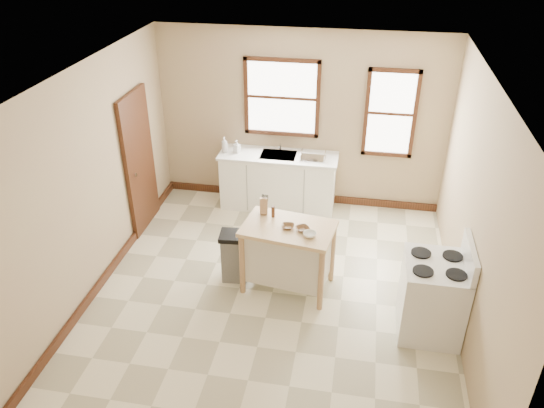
{
  "coord_description": "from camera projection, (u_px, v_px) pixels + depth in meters",
  "views": [
    {
      "loc": [
        0.94,
        -5.25,
        4.39
      ],
      "look_at": [
        -0.08,
        0.4,
        1.08
      ],
      "focal_mm": 35.0,
      "sensor_mm": 36.0,
      "label": 1
    }
  ],
  "objects": [
    {
      "name": "sink_counter",
      "position": [
        278.0,
        181.0,
        8.5
      ],
      "size": [
        1.86,
        0.62,
        0.92
      ],
      "primitive_type": null,
      "color": "white",
      "rests_on": "ground"
    },
    {
      "name": "floor",
      "position": [
        272.0,
        292.0,
        6.81
      ],
      "size": [
        5.0,
        5.0,
        0.0
      ],
      "primitive_type": "plane",
      "color": "beige",
      "rests_on": "ground"
    },
    {
      "name": "faucet",
      "position": [
        280.0,
        144.0,
        8.37
      ],
      "size": [
        0.03,
        0.03,
        0.22
      ],
      "primitive_type": "cylinder",
      "color": "silver",
      "rests_on": "sink_counter"
    },
    {
      "name": "bowl_a",
      "position": [
        288.0,
        226.0,
        6.45
      ],
      "size": [
        0.17,
        0.17,
        0.04
      ],
      "primitive_type": "imported",
      "rotation": [
        0.0,
        0.0,
        0.09
      ],
      "color": "brown",
      "rests_on": "kitchen_island"
    },
    {
      "name": "window_main",
      "position": [
        282.0,
        98.0,
        8.1
      ],
      "size": [
        1.17,
        0.06,
        1.22
      ],
      "primitive_type": null,
      "color": "#341B0E",
      "rests_on": "wall_back"
    },
    {
      "name": "soap_bottle_b",
      "position": [
        237.0,
        146.0,
        8.31
      ],
      "size": [
        0.12,
        0.12,
        0.2
      ],
      "primitive_type": "imported",
      "rotation": [
        0.0,
        0.0,
        -0.41
      ],
      "color": "#B2B2B2",
      "rests_on": "sink_counter"
    },
    {
      "name": "kitchen_island",
      "position": [
        288.0,
        257.0,
        6.71
      ],
      "size": [
        1.2,
        0.86,
        0.91
      ],
      "primitive_type": null,
      "rotation": [
        0.0,
        0.0,
        -0.15
      ],
      "color": "#D6B77D",
      "rests_on": "ground"
    },
    {
      "name": "pepper_grinder",
      "position": [
        273.0,
        212.0,
        6.64
      ],
      "size": [
        0.06,
        0.06,
        0.15
      ],
      "primitive_type": "cylinder",
      "rotation": [
        0.0,
        0.0,
        -0.48
      ],
      "color": "#422411",
      "rests_on": "kitchen_island"
    },
    {
      "name": "door_left",
      "position": [
        139.0,
        162.0,
        7.73
      ],
      "size": [
        0.06,
        0.9,
        2.1
      ],
      "primitive_type": "cube",
      "color": "#341B0E",
      "rests_on": "ground"
    },
    {
      "name": "bowl_b",
      "position": [
        303.0,
        229.0,
        6.4
      ],
      "size": [
        0.22,
        0.22,
        0.04
      ],
      "primitive_type": "imported",
      "rotation": [
        0.0,
        0.0,
        0.57
      ],
      "color": "brown",
      "rests_on": "kitchen_island"
    },
    {
      "name": "dish_rack",
      "position": [
        313.0,
        156.0,
        8.12
      ],
      "size": [
        0.42,
        0.35,
        0.1
      ],
      "primitive_type": null,
      "rotation": [
        0.0,
        0.0,
        0.16
      ],
      "color": "silver",
      "rests_on": "sink_counter"
    },
    {
      "name": "knife_block",
      "position": [
        264.0,
        206.0,
        6.71
      ],
      "size": [
        0.12,
        0.12,
        0.2
      ],
      "primitive_type": null,
      "rotation": [
        0.0,
        0.0,
        0.17
      ],
      "color": "tan",
      "rests_on": "kitchen_island"
    },
    {
      "name": "bowl_c",
      "position": [
        310.0,
        235.0,
        6.28
      ],
      "size": [
        0.19,
        0.19,
        0.05
      ],
      "primitive_type": "imported",
      "rotation": [
        0.0,
        0.0,
        -0.23
      ],
      "color": "white",
      "rests_on": "kitchen_island"
    },
    {
      "name": "baseboard_back",
      "position": [
        298.0,
        196.0,
        8.89
      ],
      "size": [
        4.5,
        0.04,
        0.12
      ],
      "primitive_type": "cube",
      "color": "#341B0E",
      "rests_on": "ground"
    },
    {
      "name": "ceiling",
      "position": [
        273.0,
        78.0,
        5.41
      ],
      "size": [
        5.0,
        5.0,
        0.0
      ],
      "primitive_type": "plane",
      "rotation": [
        3.14,
        0.0,
        0.0
      ],
      "color": "white",
      "rests_on": "ground"
    },
    {
      "name": "trash_bin",
      "position": [
        235.0,
        256.0,
        6.9
      ],
      "size": [
        0.38,
        0.33,
        0.7
      ],
      "primitive_type": null,
      "rotation": [
        0.0,
        0.0,
        0.09
      ],
      "color": "#5F5F5C",
      "rests_on": "ground"
    },
    {
      "name": "wall_back",
      "position": [
        301.0,
        120.0,
        8.24
      ],
      "size": [
        4.5,
        0.04,
        2.8
      ],
      "primitive_type": "cube",
      "color": "tan",
      "rests_on": "ground"
    },
    {
      "name": "soap_bottle_a",
      "position": [
        225.0,
        145.0,
        8.3
      ],
      "size": [
        0.1,
        0.1,
        0.25
      ],
      "primitive_type": "imported",
      "rotation": [
        0.0,
        0.0,
        0.01
      ],
      "color": "#B2B2B2",
      "rests_on": "sink_counter"
    },
    {
      "name": "wall_right",
      "position": [
        476.0,
        215.0,
        5.77
      ],
      "size": [
        0.04,
        5.0,
        2.8
      ],
      "primitive_type": "cube",
      "color": "tan",
      "rests_on": "ground"
    },
    {
      "name": "window_side",
      "position": [
        390.0,
        114.0,
        7.92
      ],
      "size": [
        0.77,
        0.06,
        1.37
      ],
      "primitive_type": null,
      "color": "#341B0E",
      "rests_on": "wall_back"
    },
    {
      "name": "gas_stove",
      "position": [
        434.0,
        288.0,
        5.95
      ],
      "size": [
        0.75,
        0.76,
        1.2
      ],
      "primitive_type": null,
      "color": "white",
      "rests_on": "ground"
    },
    {
      "name": "wall_left",
      "position": [
        91.0,
        181.0,
        6.46
      ],
      "size": [
        0.04,
        5.0,
        2.8
      ],
      "primitive_type": "cube",
      "color": "tan",
      "rests_on": "ground"
    },
    {
      "name": "baseboard_left",
      "position": [
        110.0,
        270.0,
        7.12
      ],
      "size": [
        0.04,
        5.0,
        0.12
      ],
      "primitive_type": "cube",
      "color": "#341B0E",
      "rests_on": "ground"
    }
  ]
}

